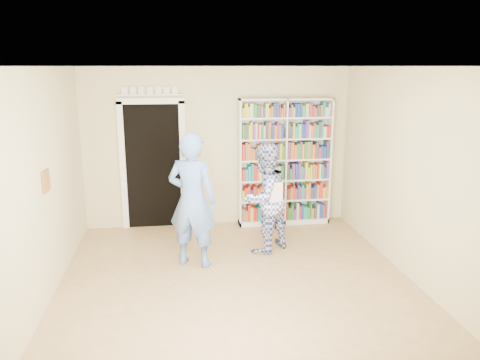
# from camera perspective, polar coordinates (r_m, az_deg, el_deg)

# --- Properties ---
(floor) EXTENTS (5.00, 5.00, 0.00)m
(floor) POSITION_cam_1_polar(r_m,az_deg,el_deg) (6.03, -0.23, -12.87)
(floor) COLOR #957548
(floor) RESTS_ON ground
(ceiling) EXTENTS (5.00, 5.00, 0.00)m
(ceiling) POSITION_cam_1_polar(r_m,az_deg,el_deg) (5.40, -0.26, 13.71)
(ceiling) COLOR white
(ceiling) RESTS_ON wall_back
(wall_back) EXTENTS (4.50, 0.00, 4.50)m
(wall_back) POSITION_cam_1_polar(r_m,az_deg,el_deg) (8.00, -2.70, 3.98)
(wall_back) COLOR beige
(wall_back) RESTS_ON floor
(wall_left) EXTENTS (0.00, 5.00, 5.00)m
(wall_left) POSITION_cam_1_polar(r_m,az_deg,el_deg) (5.72, -23.19, -1.08)
(wall_left) COLOR beige
(wall_left) RESTS_ON floor
(wall_right) EXTENTS (0.00, 5.00, 5.00)m
(wall_right) POSITION_cam_1_polar(r_m,az_deg,el_deg) (6.27, 20.58, 0.39)
(wall_right) COLOR beige
(wall_right) RESTS_ON floor
(bookshelf) EXTENTS (1.59, 0.30, 2.18)m
(bookshelf) POSITION_cam_1_polar(r_m,az_deg,el_deg) (8.07, 5.44, 2.23)
(bookshelf) COLOR white
(bookshelf) RESTS_ON floor
(doorway) EXTENTS (1.10, 0.08, 2.43)m
(doorway) POSITION_cam_1_polar(r_m,az_deg,el_deg) (7.98, -10.56, 2.49)
(doorway) COLOR black
(doorway) RESTS_ON floor
(wall_art) EXTENTS (0.03, 0.25, 0.25)m
(wall_art) POSITION_cam_1_polar(r_m,az_deg,el_deg) (5.89, -22.56, -0.11)
(wall_art) COLOR brown
(wall_art) RESTS_ON wall_left
(man_blue) EXTENTS (0.80, 0.68, 1.86)m
(man_blue) POSITION_cam_1_polar(r_m,az_deg,el_deg) (6.37, -5.84, -2.50)
(man_blue) COLOR #5980C6
(man_blue) RESTS_ON floor
(man_plaid) EXTENTS (1.00, 0.96, 1.62)m
(man_plaid) POSITION_cam_1_polar(r_m,az_deg,el_deg) (6.88, 2.99, -2.25)
(man_plaid) COLOR navy
(man_plaid) RESTS_ON floor
(paper_sheet) EXTENTS (0.20, 0.03, 0.28)m
(paper_sheet) POSITION_cam_1_polar(r_m,az_deg,el_deg) (6.66, 4.41, -1.49)
(paper_sheet) COLOR white
(paper_sheet) RESTS_ON man_plaid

